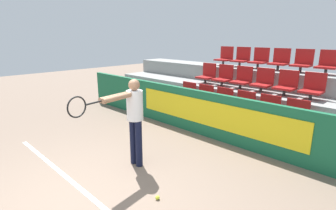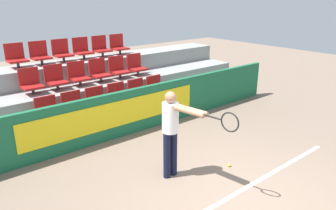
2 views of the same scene
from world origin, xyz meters
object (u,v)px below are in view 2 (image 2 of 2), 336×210
Objects in this scene: stadium_chair_17 at (118,45)px; tennis_ball at (229,165)px; stadium_chair_9 at (99,72)px; stadium_chair_11 at (136,66)px; stadium_chair_0 at (48,112)px; stadium_chair_7 at (56,79)px; stadium_chair_10 at (118,68)px; stadium_chair_6 at (31,83)px; stadium_chair_4 at (138,92)px; stadium_chair_5 at (156,88)px; stadium_chair_12 at (16,57)px; stadium_chair_13 at (40,54)px; stadium_chair_3 at (118,96)px; stadium_chair_2 at (97,101)px; stadium_chair_16 at (101,47)px; stadium_chair_14 at (62,52)px; stadium_chair_1 at (74,106)px; tennis_player at (174,127)px; stadium_chair_15 at (82,49)px; stadium_chair_8 at (78,75)px.

stadium_chair_17 is 9.32× the size of tennis_ball.
stadium_chair_9 is 1.22m from stadium_chair_11.
stadium_chair_0 is 1.23m from stadium_chair_7.
stadium_chair_6 is at bearing 180.00° from stadium_chair_10.
stadium_chair_10 reaches higher than stadium_chair_0.
stadium_chair_4 is 1.23m from stadium_chair_9.
stadium_chair_5 is 1.00× the size of stadium_chair_12.
stadium_chair_13 is at bearing 180.00° from stadium_chair_17.
stadium_chair_10 is at bearing 57.41° from stadium_chair_3.
stadium_chair_2 is 1.00× the size of stadium_chair_3.
stadium_chair_16 is (0.61, 1.90, 0.97)m from stadium_chair_3.
stadium_chair_2 is at bearing -90.00° from stadium_chair_14.
stadium_chair_5 is 1.00× the size of stadium_chair_10.
stadium_chair_3 reaches higher than tennis_ball.
stadium_chair_2 is 1.23m from stadium_chair_7.
stadium_chair_11 is 1.00× the size of stadium_chair_13.
stadium_chair_0 is at bearing -147.97° from stadium_chair_17.
stadium_chair_12 is (-1.22, 1.90, 0.97)m from stadium_chair_2.
stadium_chair_9 reaches higher than stadium_chair_1.
stadium_chair_4 is at bearing -122.59° from stadium_chair_11.
stadium_chair_9 is 1.23m from stadium_chair_16.
stadium_chair_17 is (2.43, 0.95, 0.48)m from stadium_chair_7.
stadium_chair_16 reaches higher than stadium_chair_1.
stadium_chair_0 is 1.00× the size of stadium_chair_16.
stadium_chair_6 is 1.00× the size of stadium_chair_16.
stadium_chair_2 is 2.46m from stadium_chair_12.
tennis_player is (0.60, -4.81, -0.70)m from stadium_chair_13.
stadium_chair_2 is at bearing -57.41° from stadium_chair_12.
stadium_chair_10 is at bearing -57.41° from stadium_chair_15.
stadium_chair_16 is (0.00, 1.90, 0.97)m from stadium_chair_4.
stadium_chair_0 is at bearing 103.65° from tennis_player.
tennis_player is at bearing -82.92° from stadium_chair_13.
stadium_chair_3 is at bearing -46.20° from stadium_chair_12.
stadium_chair_7 is (-1.82, 0.95, 0.48)m from stadium_chair_4.
tennis_ball is at bearing -91.34° from stadium_chair_16.
stadium_chair_8 is at bearing 104.36° from tennis_ball.
stadium_chair_14 is (-1.82, 0.95, 0.48)m from stadium_chair_11.
stadium_chair_16 reaches higher than stadium_chair_4.
stadium_chair_16 is (2.43, 1.90, 0.97)m from stadium_chair_0.
stadium_chair_8 and stadium_chair_11 have the same top height.
stadium_chair_4 is 1.00× the size of stadium_chair_10.
stadium_chair_8 is at bearing 80.98° from tennis_player.
stadium_chair_4 is (1.22, 0.00, 0.00)m from stadium_chair_2.
tennis_player is at bearing -115.42° from stadium_chair_11.
stadium_chair_2 is at bearing 180.00° from stadium_chair_3.
stadium_chair_16 is at bearing 66.84° from tennis_player.
stadium_chair_5 is 3.48m from tennis_ball.
stadium_chair_1 is 1.00× the size of stadium_chair_14.
stadium_chair_11 reaches higher than stadium_chair_2.
stadium_chair_13 is (0.00, 0.95, 0.48)m from stadium_chair_7.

